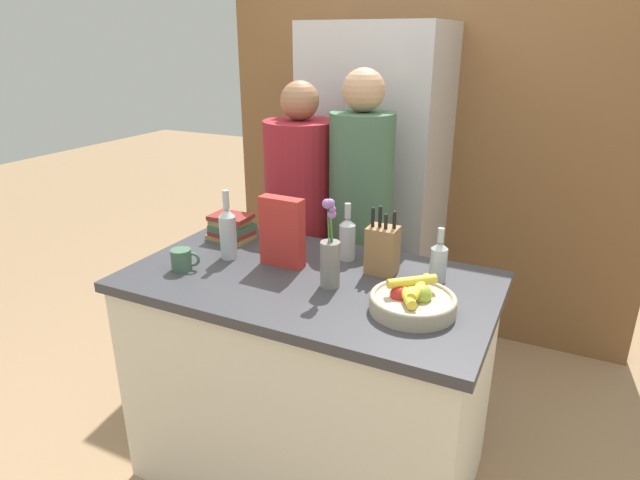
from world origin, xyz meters
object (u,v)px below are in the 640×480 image
(fruit_bowl, at_px, (413,301))
(person_in_blue, at_px, (360,222))
(bottle_wine, at_px, (347,238))
(cereal_box, at_px, (282,232))
(refrigerator, at_px, (375,193))
(coffee_mug, at_px, (182,260))
(book_stack, at_px, (231,228))
(bottle_oil, at_px, (439,261))
(bottle_vinegar, at_px, (228,232))
(knife_block, at_px, (382,249))
(person_at_sink, at_px, (301,223))
(flower_vase, at_px, (330,256))

(fruit_bowl, relative_size, person_in_blue, 0.17)
(person_in_blue, bearing_deg, bottle_wine, -50.11)
(cereal_box, bearing_deg, refrigerator, 91.75)
(refrigerator, relative_size, coffee_mug, 16.89)
(cereal_box, distance_m, book_stack, 0.40)
(cereal_box, xyz_separation_m, book_stack, (-0.36, 0.15, -0.09))
(bottle_oil, height_order, bottle_vinegar, bottle_vinegar)
(fruit_bowl, height_order, person_in_blue, person_in_blue)
(knife_block, distance_m, bottle_oil, 0.22)
(refrigerator, distance_m, person_at_sink, 0.60)
(flower_vase, relative_size, book_stack, 1.68)
(cereal_box, xyz_separation_m, bottle_wine, (0.21, 0.17, -0.05))
(flower_vase, xyz_separation_m, bottle_oil, (0.35, 0.22, -0.04))
(refrigerator, xyz_separation_m, book_stack, (-0.32, -1.00, 0.05))
(cereal_box, xyz_separation_m, person_in_blue, (0.10, 0.58, -0.12))
(book_stack, bearing_deg, coffee_mug, -86.18)
(fruit_bowl, xyz_separation_m, knife_block, (-0.20, 0.26, 0.06))
(cereal_box, height_order, person_at_sink, person_at_sink)
(cereal_box, xyz_separation_m, person_at_sink, (-0.23, 0.59, -0.18))
(coffee_mug, distance_m, person_at_sink, 0.82)
(knife_block, height_order, bottle_wine, knife_block)
(flower_vase, bearing_deg, coffee_mug, -168.45)
(refrigerator, xyz_separation_m, person_in_blue, (0.14, -0.57, 0.01))
(bottle_vinegar, bearing_deg, bottle_oil, 10.60)
(coffee_mug, xyz_separation_m, person_in_blue, (0.44, 0.80, -0.02))
(coffee_mug, height_order, bottle_oil, bottle_oil)
(bottle_vinegar, xyz_separation_m, person_at_sink, (0.01, 0.62, -0.15))
(coffee_mug, bearing_deg, cereal_box, 33.36)
(book_stack, distance_m, person_in_blue, 0.63)
(fruit_bowl, relative_size, coffee_mug, 2.63)
(bottle_wine, bearing_deg, coffee_mug, -144.48)
(fruit_bowl, height_order, bottle_wine, bottle_wine)
(fruit_bowl, bearing_deg, bottle_vinegar, 172.07)
(fruit_bowl, distance_m, bottle_wine, 0.50)
(refrigerator, height_order, bottle_vinegar, refrigerator)
(book_stack, xyz_separation_m, bottle_wine, (0.57, 0.02, 0.04))
(refrigerator, distance_m, flower_vase, 1.29)
(flower_vase, distance_m, person_at_sink, 0.86)
(flower_vase, height_order, bottle_oil, flower_vase)
(knife_block, bearing_deg, person_in_blue, 120.91)
(knife_block, distance_m, book_stack, 0.75)
(coffee_mug, bearing_deg, bottle_vinegar, 62.84)
(knife_block, height_order, person_in_blue, person_in_blue)
(person_at_sink, bearing_deg, coffee_mug, -81.04)
(bottle_vinegar, bearing_deg, person_in_blue, 61.06)
(refrigerator, height_order, flower_vase, refrigerator)
(knife_block, bearing_deg, person_at_sink, 141.94)
(knife_block, height_order, bottle_oil, knife_block)
(bottle_vinegar, distance_m, person_in_blue, 0.71)
(coffee_mug, height_order, bottle_vinegar, bottle_vinegar)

